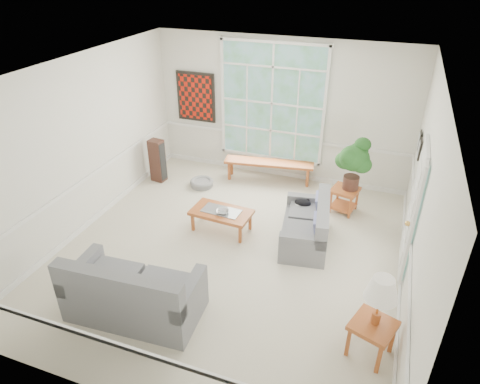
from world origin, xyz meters
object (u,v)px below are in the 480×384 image
loveseat_right (305,222)px  side_table (371,339)px  loveseat_front (134,285)px  end_table (344,200)px  coffee_table (222,220)px

loveseat_right → side_table: (1.29, -2.07, -0.14)m
loveseat_front → end_table: bearing=54.4°
coffee_table → end_table: size_ratio=2.21×
end_table → coffee_table: bearing=-144.3°
loveseat_front → coffee_table: size_ratio=1.68×
end_table → side_table: side_table is taller
end_table → loveseat_right: bearing=-111.7°
loveseat_right → end_table: size_ratio=3.00×
coffee_table → loveseat_front: bearing=-94.8°
coffee_table → side_table: bearing=-30.5°
loveseat_right → loveseat_front: 3.06m
loveseat_front → end_table: size_ratio=3.71×
loveseat_front → side_table: 3.15m
side_table → end_table: bearing=103.6°
end_table → side_table: bearing=-76.4°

